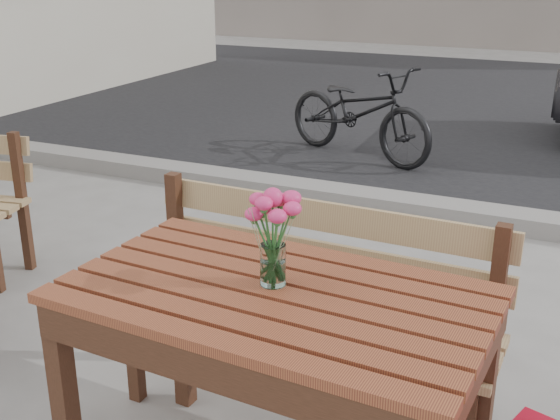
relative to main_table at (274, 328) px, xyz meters
name	(u,v)px	position (x,y,z in m)	size (l,w,h in m)	color
street	(477,143)	(-0.19, 4.89, -0.61)	(30.00, 8.12, 0.12)	black
main_table	(274,328)	(0.00, 0.00, 0.00)	(1.28, 0.79, 0.76)	#5A2417
main_bench	(311,286)	(-0.09, 0.51, -0.11)	(1.42, 0.46, 0.88)	#A48155
main_vase	(273,226)	(-0.02, 0.03, 0.31)	(0.16, 0.16, 0.30)	white
bicycle	(359,111)	(-1.08, 4.07, -0.23)	(0.54, 1.55, 0.81)	black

